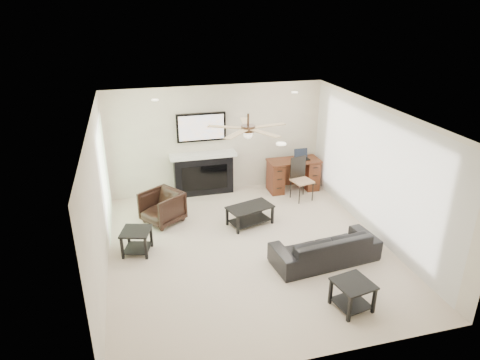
{
  "coord_description": "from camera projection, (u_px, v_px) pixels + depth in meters",
  "views": [
    {
      "loc": [
        -1.87,
        -6.52,
        4.23
      ],
      "look_at": [
        -0.05,
        0.46,
        1.18
      ],
      "focal_mm": 32.0,
      "sensor_mm": 36.0,
      "label": 1
    }
  ],
  "objects": [
    {
      "name": "laptop",
      "position": [
        302.0,
        155.0,
        9.99
      ],
      "size": [
        0.33,
        0.24,
        0.23
      ],
      "primitive_type": "cube",
      "color": "black",
      "rests_on": "desk"
    },
    {
      "name": "armchair",
      "position": [
        162.0,
        207.0,
        8.68
      ],
      "size": [
        1.0,
        1.0,
        0.66
      ],
      "primitive_type": "imported",
      "rotation": [
        0.0,
        0.0,
        -0.97
      ],
      "color": "black",
      "rests_on": "ground"
    },
    {
      "name": "end_table_near",
      "position": [
        352.0,
        295.0,
        6.27
      ],
      "size": [
        0.61,
        0.61,
        0.45
      ],
      "primitive_type": "cube",
      "rotation": [
        0.0,
        0.0,
        0.18
      ],
      "color": "black",
      "rests_on": "ground"
    },
    {
      "name": "fireplace_unit",
      "position": [
        203.0,
        155.0,
        9.73
      ],
      "size": [
        1.52,
        0.34,
        1.91
      ],
      "primitive_type": "cube",
      "color": "black",
      "rests_on": "ground"
    },
    {
      "name": "coffee_table",
      "position": [
        250.0,
        215.0,
        8.64
      ],
      "size": [
        1.01,
        0.74,
        0.4
      ],
      "primitive_type": "cube",
      "rotation": [
        0.0,
        0.0,
        0.29
      ],
      "color": "black",
      "rests_on": "ground"
    },
    {
      "name": "desk",
      "position": [
        293.0,
        175.0,
        10.16
      ],
      "size": [
        1.22,
        0.56,
        0.76
      ],
      "primitive_type": "cube",
      "color": "#402410",
      "rests_on": "ground"
    },
    {
      "name": "desk_chair",
      "position": [
        302.0,
        180.0,
        9.63
      ],
      "size": [
        0.5,
        0.52,
        0.97
      ],
      "primitive_type": "cube",
      "rotation": [
        0.0,
        0.0,
        0.21
      ],
      "color": "black",
      "rests_on": "ground"
    },
    {
      "name": "end_table_left",
      "position": [
        137.0,
        241.0,
        7.66
      ],
      "size": [
        0.62,
        0.62,
        0.45
      ],
      "primitive_type": "cube",
      "rotation": [
        0.0,
        0.0,
        -0.28
      ],
      "color": "black",
      "rests_on": "ground"
    },
    {
      "name": "room_shell",
      "position": [
        259.0,
        160.0,
        7.34
      ],
      "size": [
        5.5,
        5.54,
        2.52
      ],
      "color": "beige",
      "rests_on": "ground"
    },
    {
      "name": "sofa",
      "position": [
        325.0,
        247.0,
        7.4
      ],
      "size": [
        1.94,
        0.93,
        0.55
      ],
      "primitive_type": "imported",
      "rotation": [
        0.0,
        0.0,
        3.25
      ],
      "color": "black",
      "rests_on": "ground"
    }
  ]
}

